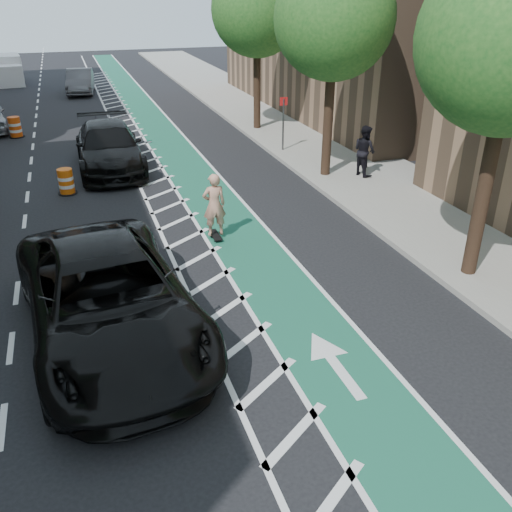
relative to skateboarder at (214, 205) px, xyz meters
name	(u,v)px	position (x,y,z in m)	size (l,w,h in m)	color
ground	(163,321)	(-2.30, -3.99, -1.06)	(120.00, 120.00, 0.00)	black
bike_lane	(193,176)	(0.70, 6.01, -1.06)	(2.00, 90.00, 0.01)	#1B6047
buffer_strip	(156,180)	(-0.80, 6.01, -1.06)	(1.40, 90.00, 0.01)	silver
sidewalk_right	(340,159)	(7.20, 6.01, -0.99)	(5.00, 90.00, 0.15)	gray
curb_right	(288,165)	(4.75, 6.01, -0.98)	(0.12, 90.00, 0.16)	gray
tree_r_b	(498,38)	(5.60, -3.99, 4.71)	(4.20, 4.20, 7.90)	#382619
tree_r_c	(336,19)	(5.60, 4.01, 4.71)	(4.20, 4.20, 7.90)	#382619
tree_r_d	(260,10)	(5.60, 12.01, 4.71)	(4.20, 4.20, 7.90)	#382619
sign_post	(283,123)	(5.30, 8.01, 0.29)	(0.35, 0.08, 2.47)	#4C4C4C
skateboard	(215,235)	(0.00, 0.00, -0.97)	(0.25, 0.85, 0.11)	black
skateboarder	(214,205)	(0.00, 0.00, 0.00)	(0.69, 0.45, 1.90)	tan
suv_near	(109,299)	(-3.41, -4.31, -0.09)	(3.23, 7.01, 1.95)	black
suv_far	(109,147)	(-2.30, 8.15, -0.16)	(2.53, 6.22, 1.81)	black
car_grey	(80,81)	(-2.60, 27.03, -0.26)	(1.71, 4.89, 1.61)	#58575C
pedestrian	(364,151)	(6.94, 3.60, 0.06)	(0.94, 0.73, 1.94)	black
box_truck	(7,71)	(-7.78, 33.40, -0.12)	(2.74, 5.11, 2.04)	white
barrel_a	(56,261)	(-4.50, -0.99, -0.64)	(0.65, 0.65, 0.89)	#FF590D
barrel_b	(66,182)	(-4.10, 5.51, -0.62)	(0.68, 0.68, 0.93)	#DE590B
barrel_c	(15,128)	(-6.30, 15.01, -0.59)	(0.74, 0.74, 1.01)	#DE480B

